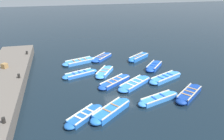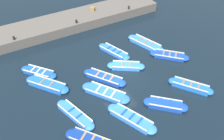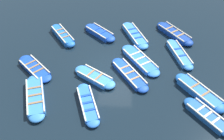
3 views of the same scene
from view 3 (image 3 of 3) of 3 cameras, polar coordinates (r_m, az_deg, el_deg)
ground_plane at (r=18.12m, az=0.73°, el=0.23°), size 120.00×120.00×0.00m
boat_near_quay at (r=16.03m, az=20.05°, el=-9.43°), size 3.04×2.71×0.39m
boat_far_corner at (r=21.38m, az=-2.69°, el=8.13°), size 2.80×2.94×0.44m
boat_mid_row at (r=17.14m, az=18.47°, el=-4.56°), size 3.54×2.99×0.47m
boat_inner_gap at (r=19.77m, az=14.42°, el=3.42°), size 3.72×1.78×0.38m
boat_outer_left at (r=21.38m, az=-10.67°, el=7.44°), size 3.28×2.64×0.46m
boat_outer_right at (r=18.74m, az=6.13°, el=2.19°), size 3.82×3.02×0.35m
boat_centre at (r=17.33m, az=-3.81°, el=-1.51°), size 2.48×3.15×0.39m
boat_tucked at (r=16.71m, az=-16.32°, el=-5.63°), size 4.07×2.15×0.39m
boat_bow_out at (r=21.18m, az=4.97°, el=7.60°), size 3.92×2.35×0.41m
boat_alongside at (r=18.72m, az=-16.48°, el=0.37°), size 3.08×3.13×0.36m
boat_end_of_row at (r=15.75m, az=-5.28°, el=-7.39°), size 3.58×1.90×0.36m
boat_drifting at (r=21.83m, az=13.43°, el=7.74°), size 3.54×2.97×0.45m
boat_broadside at (r=17.52m, az=3.82°, el=-0.95°), size 3.60×2.78×0.37m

